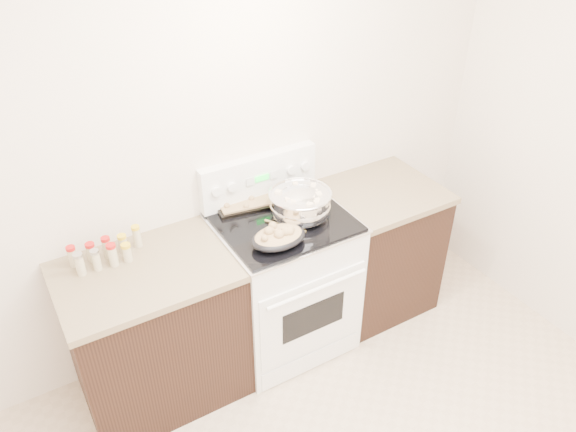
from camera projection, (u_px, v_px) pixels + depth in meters
room_shell at (422, 273)px, 1.66m from camera, size 4.10×3.60×2.75m
counter_left at (156, 332)px, 3.17m from camera, size 0.93×0.67×0.92m
counter_right at (375, 247)px, 3.83m from camera, size 0.73×0.67×0.92m
kitchen_range at (284, 280)px, 3.50m from camera, size 0.78×0.73×1.22m
mixing_bowl at (300, 205)px, 3.23m from camera, size 0.38×0.38×0.21m
roasting_pan at (279, 236)px, 3.02m from camera, size 0.32×0.22×0.12m
baking_sheet at (245, 200)px, 3.39m from camera, size 0.42×0.32×0.06m
wooden_spoon at (284, 232)px, 3.12m from camera, size 0.16×0.22×0.04m
blue_ladle at (324, 205)px, 3.32m from camera, size 0.14×0.24×0.09m
spice_jars at (105, 252)px, 2.93m from camera, size 0.39×0.15×0.13m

